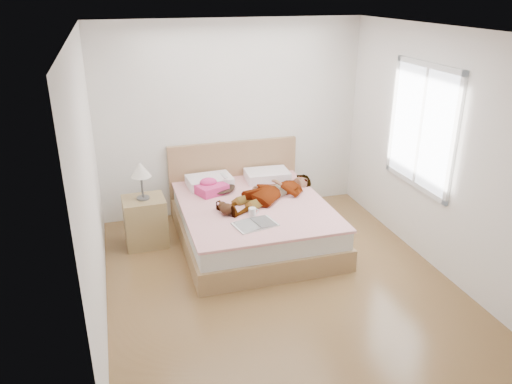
# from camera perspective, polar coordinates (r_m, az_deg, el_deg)

# --- Properties ---
(ground) EXTENTS (4.00, 4.00, 0.00)m
(ground) POSITION_cam_1_polar(r_m,az_deg,el_deg) (5.52, 2.53, -10.01)
(ground) COLOR #53361A
(ground) RESTS_ON ground
(woman) EXTENTS (1.57, 1.17, 0.20)m
(woman) POSITION_cam_1_polar(r_m,az_deg,el_deg) (6.22, 1.66, 0.27)
(woman) COLOR white
(woman) RESTS_ON bed
(hair) EXTENTS (0.46, 0.56, 0.08)m
(hair) POSITION_cam_1_polar(r_m,az_deg,el_deg) (6.51, -4.35, 0.67)
(hair) COLOR black
(hair) RESTS_ON bed
(phone) EXTENTS (0.09, 0.11, 0.06)m
(phone) POSITION_cam_1_polar(r_m,az_deg,el_deg) (6.42, -3.68, 1.88)
(phone) COLOR silver
(phone) RESTS_ON bed
(room_shell) EXTENTS (4.00, 4.00, 4.00)m
(room_shell) POSITION_cam_1_polar(r_m,az_deg,el_deg) (5.93, 18.41, 7.06)
(room_shell) COLOR white
(room_shell) RESTS_ON ground
(bed) EXTENTS (1.80, 2.08, 1.00)m
(bed) POSITION_cam_1_polar(r_m,az_deg,el_deg) (6.25, -0.48, -2.97)
(bed) COLOR olive
(bed) RESTS_ON ground
(towel) EXTENTS (0.45, 0.41, 0.19)m
(towel) POSITION_cam_1_polar(r_m,az_deg,el_deg) (6.38, -5.21, 0.55)
(towel) COLOR #E63E8C
(towel) RESTS_ON bed
(magazine) EXTENTS (0.51, 0.39, 0.03)m
(magazine) POSITION_cam_1_polar(r_m,az_deg,el_deg) (5.53, -0.09, -3.70)
(magazine) COLOR white
(magazine) RESTS_ON bed
(coffee_mug) EXTENTS (0.12, 0.09, 0.10)m
(coffee_mug) POSITION_cam_1_polar(r_m,az_deg,el_deg) (5.73, -0.41, -2.28)
(coffee_mug) COLOR white
(coffee_mug) RESTS_ON bed
(plush_toy) EXTENTS (0.20, 0.26, 0.13)m
(plush_toy) POSITION_cam_1_polar(r_m,az_deg,el_deg) (5.79, -3.44, -1.88)
(plush_toy) COLOR black
(plush_toy) RESTS_ON bed
(nightstand) EXTENTS (0.51, 0.46, 1.06)m
(nightstand) POSITION_cam_1_polar(r_m,az_deg,el_deg) (6.22, -12.57, -2.88)
(nightstand) COLOR olive
(nightstand) RESTS_ON ground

